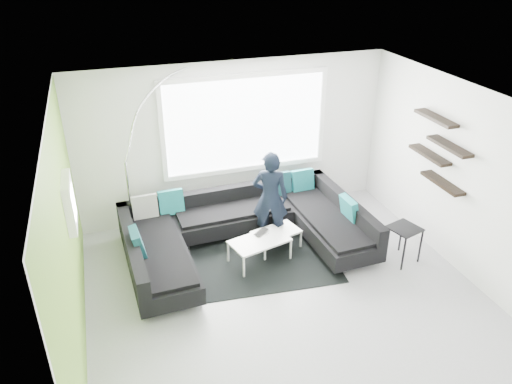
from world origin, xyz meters
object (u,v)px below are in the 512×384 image
coffee_table (268,244)px  side_table (402,244)px  person (270,198)px  laptop (263,233)px  arc_lamp (125,163)px  sectional_sofa (246,234)px

coffee_table → side_table: 2.11m
coffee_table → person: (0.17, 0.41, 0.61)m
coffee_table → person: size_ratio=0.73×
coffee_table → laptop: (-0.07, 0.04, 0.20)m
arc_lamp → sectional_sofa: bearing=-44.8°
sectional_sofa → arc_lamp: arc_lamp is taller
sectional_sofa → side_table: 2.46m
sectional_sofa → person: (0.49, 0.25, 0.45)m
arc_lamp → side_table: 4.56m
coffee_table → side_table: (1.95, -0.80, 0.11)m
coffee_table → laptop: size_ratio=3.45×
person → laptop: size_ratio=4.72×
sectional_sofa → arc_lamp: size_ratio=1.39×
arc_lamp → side_table: (3.95, -2.02, -1.08)m
person → laptop: (-0.24, -0.37, -0.41)m
coffee_table → laptop: laptop is taller
coffee_table → arc_lamp: 2.63m
arc_lamp → side_table: size_ratio=4.63×
coffee_table → side_table: bearing=-36.9°
side_table → sectional_sofa: bearing=157.2°
sectional_sofa → person: person is taller
arc_lamp → laptop: bearing=-44.0°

